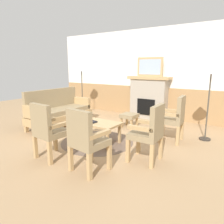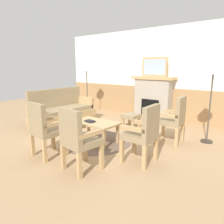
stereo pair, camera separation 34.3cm
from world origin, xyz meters
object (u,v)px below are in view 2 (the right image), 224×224
at_px(footstool, 131,117).
at_px(armchair_front_center, 78,137).
at_px(couch, 62,111).
at_px(armchair_near_fireplace, 144,131).
at_px(floor_lamp_by_couch, 87,70).
at_px(armchair_front_left, 44,127).
at_px(floor_lamp_by_chairs, 213,73).
at_px(armchair_by_window_left, 174,118).
at_px(fireplace, 153,98).
at_px(framed_picture, 154,67).
at_px(coffee_table, 96,124).
at_px(book_on_table, 90,121).

distance_m(footstool, armchair_front_center, 2.56).
height_order(couch, footstool, couch).
distance_m(armchair_near_fireplace, floor_lamp_by_couch, 3.95).
distance_m(armchair_front_left, armchair_front_center, 0.85).
relative_size(armchair_near_fireplace, floor_lamp_by_chairs, 0.58).
bearing_deg(armchair_front_left, armchair_near_fireplace, 30.40).
xyz_separation_m(armchair_by_window_left, floor_lamp_by_couch, (-3.30, 0.79, 0.91)).
relative_size(armchair_front_left, armchair_front_center, 1.00).
distance_m(fireplace, armchair_by_window_left, 2.07).
distance_m(footstool, armchair_front_left, 2.48).
xyz_separation_m(couch, armchair_front_left, (1.43, -1.51, 0.14)).
xyz_separation_m(fireplace, couch, (-1.61, -2.16, -0.26)).
relative_size(armchair_by_window_left, floor_lamp_by_chairs, 0.58).
relative_size(armchair_near_fireplace, armchair_by_window_left, 1.00).
distance_m(footstool, armchair_by_window_left, 1.39).
bearing_deg(framed_picture, couch, -126.76).
xyz_separation_m(fireplace, floor_lamp_by_couch, (-1.99, -0.81, 0.80)).
bearing_deg(coffee_table, couch, 165.84).
xyz_separation_m(book_on_table, floor_lamp_by_chairs, (1.94, 1.53, 1.00)).
bearing_deg(fireplace, framed_picture, 90.00).
xyz_separation_m(fireplace, coffee_table, (0.01, -2.56, -0.27)).
xyz_separation_m(book_on_table, armchair_by_window_left, (1.39, 1.05, 0.08)).
xyz_separation_m(footstool, floor_lamp_by_couch, (-2.00, 0.40, 1.17)).
height_order(armchair_by_window_left, armchair_front_left, same).
bearing_deg(armchair_front_left, floor_lamp_by_chairs, 51.26).
distance_m(framed_picture, coffee_table, 2.82).
xyz_separation_m(footstool, armchair_front_left, (-0.19, -2.46, 0.25)).
height_order(framed_picture, floor_lamp_by_chairs, framed_picture).
relative_size(book_on_table, floor_lamp_by_couch, 0.13).
distance_m(armchair_near_fireplace, armchair_by_window_left, 1.21).
bearing_deg(armchair_near_fireplace, armchair_by_window_left, 89.02).
bearing_deg(floor_lamp_by_chairs, book_on_table, -141.82).
height_order(fireplace, armchair_front_left, fireplace).
height_order(framed_picture, coffee_table, framed_picture).
bearing_deg(framed_picture, armchair_by_window_left, -50.53).
bearing_deg(book_on_table, fireplace, 88.43).
relative_size(fireplace, book_on_table, 6.07).
relative_size(framed_picture, armchair_by_window_left, 0.82).
relative_size(armchair_by_window_left, armchair_front_center, 1.00).
xyz_separation_m(couch, armchair_near_fireplace, (2.91, -0.65, 0.14)).
height_order(framed_picture, footstool, framed_picture).
xyz_separation_m(footstool, floor_lamp_by_chairs, (1.86, 0.09, 1.17)).
xyz_separation_m(framed_picture, armchair_near_fireplace, (1.30, -2.81, -1.02)).
height_order(couch, floor_lamp_by_chairs, floor_lamp_by_chairs).
bearing_deg(floor_lamp_by_couch, fireplace, 22.08).
height_order(armchair_front_left, floor_lamp_by_chairs, floor_lamp_by_chairs).
height_order(fireplace, footstool, fireplace).
bearing_deg(armchair_front_center, armchair_front_left, -179.67).
height_order(coffee_table, floor_lamp_by_couch, floor_lamp_by_couch).
relative_size(coffee_table, floor_lamp_by_couch, 0.57).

